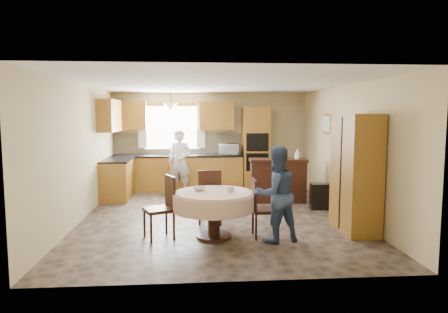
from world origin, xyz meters
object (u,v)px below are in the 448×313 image
Objects in this scene: sideboard at (278,182)px; person_dining at (276,194)px; oven_tower at (255,149)px; dining_table at (214,202)px; chair_right at (261,205)px; chair_back at (210,194)px; chair_left at (164,204)px; cupboard at (356,173)px; person_sink at (180,162)px.

sideboard is 2.86m from person_dining.
oven_tower is 1.65× the size of dining_table.
sideboard is 1.36× the size of chair_right.
chair_back is (-0.02, 0.78, -0.03)m from dining_table.
chair_left is 1.05m from chair_back.
person_dining reaches higher than sideboard.
chair_back is 1.11m from chair_right.
chair_back is 1.05× the size of chair_right.
cupboard is 1.69m from chair_right.
chair_back reaches higher than chair_right.
chair_back is at bearing -112.08° from oven_tower.
chair_left is 1.76m from person_dining.
person_sink is (-0.63, 2.82, 0.24)m from chair_back.
chair_left reaches higher than chair_right.
cupboard reaches higher than chair_back.
dining_table is 0.98m from person_dining.
sideboard is at bearing 113.84° from chair_left.
person_dining reaches higher than chair_back.
person_dining is at bearing 138.77° from chair_back.
person_sink reaches higher than chair_back.
sideboard is 0.81× the size of person_sink.
dining_table is at bearing -71.14° from person_sink.
oven_tower reaches higher than person_sink.
chair_right reaches higher than sideboard.
oven_tower is 1.68× the size of sideboard.
chair_left is at bearing -27.56° from person_dining.
chair_back is at bearing -64.59° from person_dining.
person_sink is (0.14, 3.54, 0.24)m from chair_left.
person_dining reaches higher than chair_left.
oven_tower is 4.47m from chair_left.
chair_left is (-2.07, -3.93, -0.52)m from oven_tower.
chair_left is at bearing -117.76° from oven_tower.
chair_right is 0.59× the size of person_sink.
chair_back is 2.90m from person_sink.
chair_right is (0.76, -0.81, -0.03)m from chair_back.
chair_back is 0.67× the size of person_dining.
oven_tower is 2.17× the size of chair_back.
oven_tower reaches higher than chair_left.
chair_back is (0.77, 0.72, -0.00)m from chair_left.
dining_table is 0.88× the size of person_dining.
oven_tower is 1.09× the size of cupboard.
chair_right is (-1.61, -0.20, -0.46)m from cupboard.
sideboard is 1.29× the size of chair_back.
person_sink is at bearing 157.93° from sideboard.
person_dining is at bearing -16.33° from dining_table.
person_dining is (-1.42, -0.44, -0.24)m from cupboard.
sideboard is 2.67m from chair_right.
oven_tower is 2.16× the size of chair_left.
chair_back is at bearing -68.81° from person_sink.
person_sink is (-3.00, 3.43, -0.19)m from cupboard.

